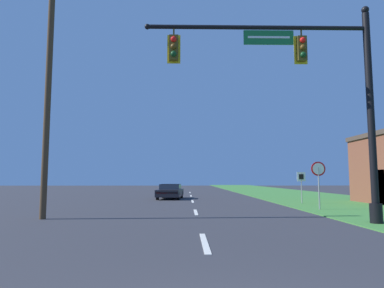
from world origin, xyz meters
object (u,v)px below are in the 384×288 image
at_px(signal_mast, 317,89).
at_px(utility_pole_near, 48,87).
at_px(route_sign_post, 301,180).
at_px(car_ahead, 170,191).
at_px(stop_sign, 318,174).

relative_size(signal_mast, utility_pole_near, 0.81).
height_order(route_sign_post, utility_pole_near, utility_pole_near).
bearing_deg(signal_mast, car_ahead, 111.26).
height_order(signal_mast, stop_sign, signal_mast).
xyz_separation_m(signal_mast, stop_sign, (2.14, 5.64, -3.10)).
bearing_deg(car_ahead, utility_pole_near, -107.99).
xyz_separation_m(stop_sign, utility_pole_near, (-12.87, -3.81, 3.64)).
bearing_deg(utility_pole_near, car_ahead, 72.01).
bearing_deg(stop_sign, utility_pole_near, -163.51).
xyz_separation_m(signal_mast, route_sign_post, (2.68, 9.96, -3.44)).
bearing_deg(signal_mast, route_sign_post, 74.95).
xyz_separation_m(car_ahead, stop_sign, (8.32, -10.22, 1.26)).
bearing_deg(route_sign_post, utility_pole_near, -148.77).
bearing_deg(signal_mast, stop_sign, 69.19).
height_order(car_ahead, route_sign_post, route_sign_post).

